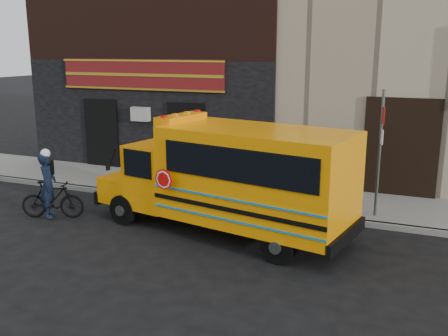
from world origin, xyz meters
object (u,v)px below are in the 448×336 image
at_px(school_bus, 233,176).
at_px(sign_pole, 380,151).
at_px(cyclist, 48,187).
at_px(bicycle, 53,200).

bearing_deg(school_bus, sign_pole, 36.18).
bearing_deg(sign_pole, cyclist, -159.48).
distance_m(bicycle, cyclist, 0.38).
bearing_deg(sign_pole, school_bus, -143.82).
bearing_deg(sign_pole, bicycle, -159.61).
xyz_separation_m(school_bus, bicycle, (-5.05, -0.71, -0.98)).
relative_size(sign_pole, cyclist, 1.98).
bearing_deg(bicycle, sign_pole, -89.81).
relative_size(school_bus, bicycle, 4.11).
distance_m(sign_pole, cyclist, 8.99).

